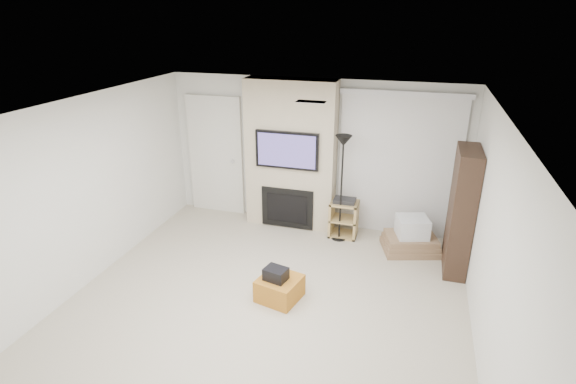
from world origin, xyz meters
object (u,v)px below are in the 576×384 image
(floor_lamp, at_px, (343,159))
(bookshelf, at_px, (461,212))
(box_stack, at_px, (411,238))
(av_stand, at_px, (344,216))
(ottoman, at_px, (280,288))

(floor_lamp, xyz_separation_m, bookshelf, (1.76, -0.43, -0.47))
(floor_lamp, relative_size, box_stack, 1.78)
(av_stand, bearing_deg, bookshelf, -18.03)
(av_stand, relative_size, bookshelf, 0.37)
(floor_lamp, distance_m, av_stand, 1.04)
(bookshelf, bearing_deg, box_stack, 150.37)
(ottoman, bearing_deg, av_stand, 76.35)
(av_stand, distance_m, box_stack, 1.12)
(av_stand, bearing_deg, floor_lamp, -108.88)
(floor_lamp, distance_m, box_stack, 1.63)
(box_stack, bearing_deg, av_stand, 169.40)
(bookshelf, bearing_deg, av_stand, 161.97)
(floor_lamp, bearing_deg, bookshelf, -13.77)
(ottoman, distance_m, av_stand, 2.06)
(ottoman, relative_size, bookshelf, 0.28)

